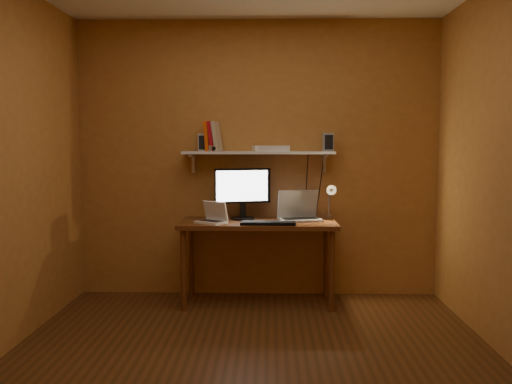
{
  "coord_description": "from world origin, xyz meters",
  "views": [
    {
      "loc": [
        0.12,
        -3.54,
        1.45
      ],
      "look_at": [
        -0.0,
        1.18,
        1.02
      ],
      "focal_mm": 38.0,
      "sensor_mm": 36.0,
      "label": 1
    }
  ],
  "objects_px": {
    "mouse": "(283,222)",
    "desk_lamp": "(330,197)",
    "keyboard": "(268,223)",
    "monitor": "(243,191)",
    "router": "(271,148)",
    "wall_shelf": "(258,153)",
    "speaker_left": "(203,142)",
    "desk": "(258,231)",
    "laptop": "(299,212)",
    "speaker_right": "(328,142)",
    "netbook": "(213,217)",
    "shelf_camera": "(213,148)"
  },
  "relations": [
    {
      "from": "monitor",
      "to": "speaker_left",
      "type": "xyz_separation_m",
      "value": [
        -0.37,
        0.05,
        0.44
      ]
    },
    {
      "from": "monitor",
      "to": "laptop",
      "type": "relative_size",
      "value": 1.23
    },
    {
      "from": "mouse",
      "to": "shelf_camera",
      "type": "xyz_separation_m",
      "value": [
        -0.63,
        0.25,
        0.64
      ]
    },
    {
      "from": "wall_shelf",
      "to": "keyboard",
      "type": "distance_m",
      "value": 0.71
    },
    {
      "from": "speaker_right",
      "to": "shelf_camera",
      "type": "distance_m",
      "value": 1.06
    },
    {
      "from": "keyboard",
      "to": "desk_lamp",
      "type": "bearing_deg",
      "value": 31.21
    },
    {
      "from": "speaker_right",
      "to": "mouse",
      "type": "bearing_deg",
      "value": -145.62
    },
    {
      "from": "desk_lamp",
      "to": "wall_shelf",
      "type": "bearing_deg",
      "value": 174.12
    },
    {
      "from": "desk",
      "to": "laptop",
      "type": "bearing_deg",
      "value": 13.19
    },
    {
      "from": "speaker_right",
      "to": "monitor",
      "type": "bearing_deg",
      "value": -178.84
    },
    {
      "from": "desk",
      "to": "speaker_left",
      "type": "height_order",
      "value": "speaker_left"
    },
    {
      "from": "wall_shelf",
      "to": "monitor",
      "type": "bearing_deg",
      "value": -155.34
    },
    {
      "from": "netbook",
      "to": "mouse",
      "type": "relative_size",
      "value": 3.46
    },
    {
      "from": "laptop",
      "to": "monitor",
      "type": "bearing_deg",
      "value": 164.22
    },
    {
      "from": "monitor",
      "to": "shelf_camera",
      "type": "distance_m",
      "value": 0.47
    },
    {
      "from": "keyboard",
      "to": "speaker_left",
      "type": "distance_m",
      "value": 0.99
    },
    {
      "from": "desk",
      "to": "mouse",
      "type": "xyz_separation_m",
      "value": [
        0.22,
        -0.13,
        0.1
      ]
    },
    {
      "from": "desk",
      "to": "speaker_left",
      "type": "bearing_deg",
      "value": 160.91
    },
    {
      "from": "monitor",
      "to": "mouse",
      "type": "bearing_deg",
      "value": -51.1
    },
    {
      "from": "mouse",
      "to": "desk_lamp",
      "type": "distance_m",
      "value": 0.54
    },
    {
      "from": "desk",
      "to": "monitor",
      "type": "height_order",
      "value": "monitor"
    },
    {
      "from": "keyboard",
      "to": "desk_lamp",
      "type": "xyz_separation_m",
      "value": [
        0.57,
        0.32,
        0.2
      ]
    },
    {
      "from": "router",
      "to": "speaker_right",
      "type": "bearing_deg",
      "value": 0.74
    },
    {
      "from": "laptop",
      "to": "mouse",
      "type": "height_order",
      "value": "laptop"
    },
    {
      "from": "desk",
      "to": "netbook",
      "type": "bearing_deg",
      "value": -165.3
    },
    {
      "from": "desk",
      "to": "laptop",
      "type": "distance_m",
      "value": 0.41
    },
    {
      "from": "wall_shelf",
      "to": "monitor",
      "type": "xyz_separation_m",
      "value": [
        -0.14,
        -0.07,
        -0.34
      ]
    },
    {
      "from": "speaker_left",
      "to": "speaker_right",
      "type": "xyz_separation_m",
      "value": [
        1.15,
        0.03,
        0.0
      ]
    },
    {
      "from": "laptop",
      "to": "speaker_left",
      "type": "distance_m",
      "value": 1.09
    },
    {
      "from": "desk_lamp",
      "to": "desk",
      "type": "bearing_deg",
      "value": -169.19
    },
    {
      "from": "desk_lamp",
      "to": "speaker_left",
      "type": "bearing_deg",
      "value": 177.54
    },
    {
      "from": "monitor",
      "to": "shelf_camera",
      "type": "height_order",
      "value": "shelf_camera"
    },
    {
      "from": "keyboard",
      "to": "monitor",
      "type": "bearing_deg",
      "value": 128.7
    },
    {
      "from": "wall_shelf",
      "to": "netbook",
      "type": "distance_m",
      "value": 0.74
    },
    {
      "from": "netbook",
      "to": "shelf_camera",
      "type": "distance_m",
      "value": 0.64
    },
    {
      "from": "wall_shelf",
      "to": "keyboard",
      "type": "bearing_deg",
      "value": -76.54
    },
    {
      "from": "keyboard",
      "to": "mouse",
      "type": "xyz_separation_m",
      "value": [
        0.13,
        0.06,
        0.0
      ]
    },
    {
      "from": "desk",
      "to": "router",
      "type": "relative_size",
      "value": 4.41
    },
    {
      "from": "wall_shelf",
      "to": "speaker_left",
      "type": "distance_m",
      "value": 0.52
    },
    {
      "from": "laptop",
      "to": "keyboard",
      "type": "xyz_separation_m",
      "value": [
        -0.28,
        -0.28,
        -0.06
      ]
    },
    {
      "from": "desk_lamp",
      "to": "speaker_right",
      "type": "distance_m",
      "value": 0.51
    },
    {
      "from": "speaker_right",
      "to": "shelf_camera",
      "type": "bearing_deg",
      "value": -179.61
    },
    {
      "from": "keyboard",
      "to": "speaker_left",
      "type": "relative_size",
      "value": 2.91
    },
    {
      "from": "desk_lamp",
      "to": "speaker_left",
      "type": "distance_m",
      "value": 1.27
    },
    {
      "from": "keyboard",
      "to": "mouse",
      "type": "distance_m",
      "value": 0.14
    },
    {
      "from": "monitor",
      "to": "router",
      "type": "height_order",
      "value": "router"
    },
    {
      "from": "monitor",
      "to": "router",
      "type": "xyz_separation_m",
      "value": [
        0.26,
        0.07,
        0.39
      ]
    },
    {
      "from": "desk",
      "to": "monitor",
      "type": "xyz_separation_m",
      "value": [
        -0.14,
        0.13,
        0.35
      ]
    },
    {
      "from": "speaker_left",
      "to": "speaker_right",
      "type": "relative_size",
      "value": 0.96
    },
    {
      "from": "desk",
      "to": "desk_lamp",
      "type": "distance_m",
      "value": 0.73
    }
  ]
}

